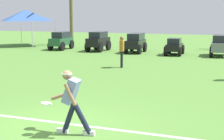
# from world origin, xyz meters

# --- Properties ---
(ground_plane) EXTENTS (80.00, 80.00, 0.00)m
(ground_plane) POSITION_xyz_m (0.00, 0.00, 0.00)
(ground_plane) COLOR #4E7E32
(field_line_paint) EXTENTS (23.42, 0.24, 0.01)m
(field_line_paint) POSITION_xyz_m (0.00, 0.43, 0.00)
(field_line_paint) COLOR white
(field_line_paint) RESTS_ON ground_plane
(frisbee_thrower) EXTENTS (1.11, 0.47, 1.43)m
(frisbee_thrower) POSITION_xyz_m (0.56, -0.15, 0.80)
(frisbee_thrower) COLOR #191E38
(frisbee_thrower) RESTS_ON ground_plane
(frisbee_in_flight) EXTENTS (0.32, 0.32, 0.05)m
(frisbee_in_flight) POSITION_xyz_m (-0.16, -0.03, 0.60)
(frisbee_in_flight) COLOR white
(teammate_deep) EXTENTS (0.27, 0.50, 1.56)m
(teammate_deep) POSITION_xyz_m (-1.64, 9.39, 0.94)
(teammate_deep) COLOR black
(teammate_deep) RESTS_ON ground_plane
(parked_car_slot_a) EXTENTS (1.30, 2.46, 1.34)m
(parked_car_slot_a) POSITION_xyz_m (-8.95, 16.33, 0.72)
(parked_car_slot_a) COLOR #235133
(parked_car_slot_a) RESTS_ON ground_plane
(parked_car_slot_b) EXTENTS (1.17, 2.35, 1.40)m
(parked_car_slot_b) POSITION_xyz_m (-5.88, 16.29, 0.74)
(parked_car_slot_b) COLOR black
(parked_car_slot_b) RESTS_ON ground_plane
(parked_car_slot_c) EXTENTS (1.27, 2.45, 1.34)m
(parked_car_slot_c) POSITION_xyz_m (-3.01, 16.23, 0.72)
(parked_car_slot_c) COLOR black
(parked_car_slot_c) RESTS_ON ground_plane
(parked_car_slot_d) EXTENTS (1.18, 2.24, 1.10)m
(parked_car_slot_d) POSITION_xyz_m (-0.23, 15.84, 0.56)
(parked_car_slot_d) COLOR black
(parked_car_slot_d) RESTS_ON ground_plane
(parked_car_slot_e) EXTENTS (1.28, 2.45, 1.34)m
(parked_car_slot_e) POSITION_xyz_m (2.59, 16.20, 0.72)
(parked_car_slot_e) COLOR slate
(parked_car_slot_e) RESTS_ON ground_plane
(event_tent) EXTENTS (3.76, 3.76, 3.05)m
(event_tent) POSITION_xyz_m (-13.26, 18.00, 2.57)
(event_tent) COLOR #B2B5BA
(event_tent) RESTS_ON ground_plane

